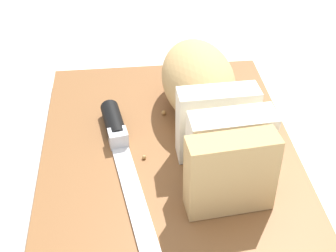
{
  "coord_description": "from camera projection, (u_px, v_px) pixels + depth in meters",
  "views": [
    {
      "loc": [
        0.42,
        -0.04,
        0.4
      ],
      "look_at": [
        0.0,
        0.0,
        0.05
      ],
      "focal_mm": 47.71,
      "sensor_mm": 36.0,
      "label": 1
    }
  ],
  "objects": [
    {
      "name": "bread_knife",
      "position": [
        119.0,
        141.0,
        0.56
      ],
      "size": [
        0.28,
        0.07,
        0.02
      ],
      "rotation": [
        0.0,
        0.0,
        0.18
      ],
      "color": "silver",
      "rests_on": "cutting_board"
    },
    {
      "name": "cutting_board",
      "position": [
        168.0,
        151.0,
        0.57
      ],
      "size": [
        0.38,
        0.32,
        0.02
      ],
      "primitive_type": "cube",
      "rotation": [
        0.0,
        0.0,
        0.01
      ],
      "color": "brown",
      "rests_on": "ground_plane"
    },
    {
      "name": "ground_plane",
      "position": [
        168.0,
        158.0,
        0.58
      ],
      "size": [
        3.0,
        3.0,
        0.0
      ],
      "primitive_type": "plane",
      "color": "silver"
    },
    {
      "name": "crumb_near_knife",
      "position": [
        162.0,
        113.0,
        0.61
      ],
      "size": [
        0.01,
        0.01,
        0.01
      ],
      "primitive_type": "sphere",
      "color": "tan",
      "rests_on": "cutting_board"
    },
    {
      "name": "crumb_near_loaf",
      "position": [
        144.0,
        157.0,
        0.54
      ],
      "size": [
        0.01,
        0.01,
        0.01
      ],
      "primitive_type": "sphere",
      "color": "tan",
      "rests_on": "cutting_board"
    },
    {
      "name": "bread_loaf",
      "position": [
        207.0,
        102.0,
        0.56
      ],
      "size": [
        0.28,
        0.12,
        0.09
      ],
      "rotation": [
        0.0,
        0.0,
        0.08
      ],
      "color": "tan",
      "rests_on": "cutting_board"
    }
  ]
}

